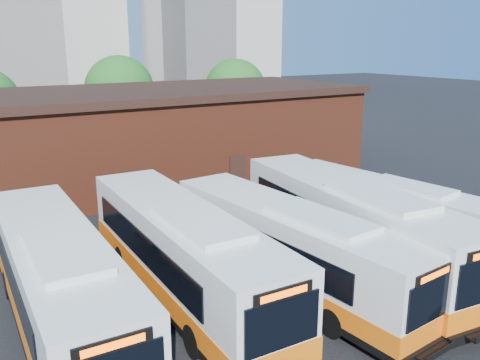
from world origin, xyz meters
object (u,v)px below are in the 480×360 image
bus_farwest (59,286)px  bus_east (383,213)px  bus_mideast (351,229)px  bus_west (183,257)px  transit_worker (452,261)px  bus_midwest (290,251)px

bus_farwest → bus_east: size_ratio=1.14×
bus_mideast → bus_east: 3.76m
bus_west → bus_east: bus_west is taller
bus_farwest → transit_worker: bus_farwest is taller
bus_mideast → bus_east: bearing=27.7°
bus_farwest → bus_east: bearing=2.0°
bus_farwest → bus_midwest: size_ratio=1.03×
bus_east → transit_worker: size_ratio=6.08×
bus_west → transit_worker: bearing=-23.9°
bus_east → transit_worker: (-1.11, -4.78, -0.47)m
bus_farwest → bus_mideast: (11.88, -1.19, 0.08)m
bus_midwest → bus_east: bearing=8.4°
bus_farwest → bus_midwest: (8.42, -1.48, -0.07)m
bus_midwest → bus_east: 7.14m
bus_west → transit_worker: bus_west is taller
bus_mideast → transit_worker: bearing=-49.3°
bus_farwest → bus_midwest: bus_farwest is taller
bus_farwest → bus_west: bearing=1.2°
bus_west → bus_east: (10.85, 0.21, -0.25)m
bus_mideast → bus_east: bus_mideast is taller
bus_west → transit_worker: 10.79m
bus_farwest → transit_worker: bearing=-16.6°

